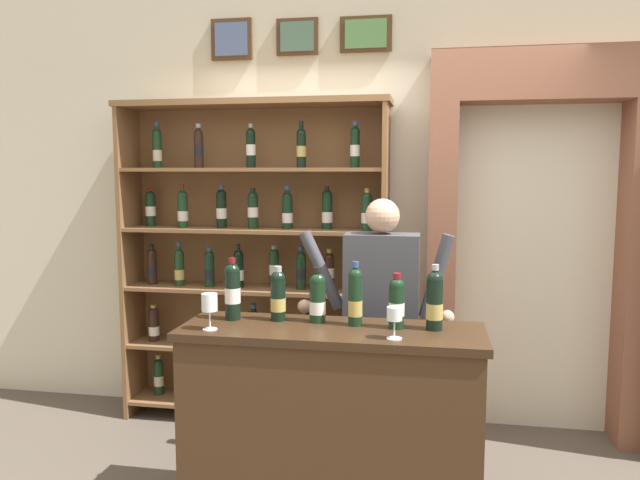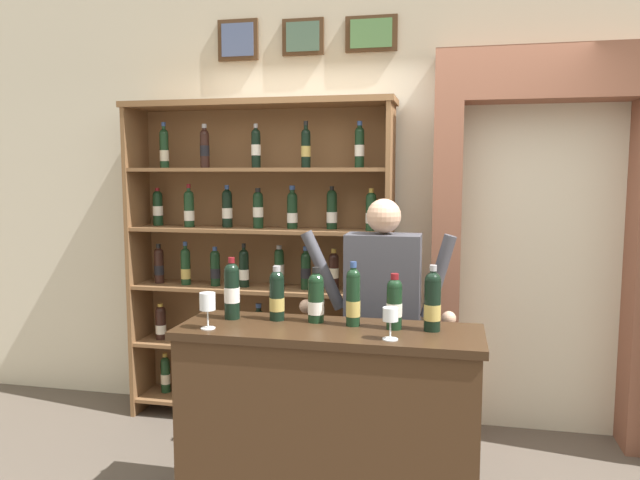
# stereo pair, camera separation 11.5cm
# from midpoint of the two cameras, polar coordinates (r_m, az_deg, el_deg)

# --- Properties ---
(back_wall) EXTENTS (12.00, 0.19, 3.44)m
(back_wall) POSITION_cam_midpoint_polar(r_m,az_deg,el_deg) (4.30, 4.87, 6.05)
(back_wall) COLOR beige
(back_wall) RESTS_ON ground
(wine_shelf) EXTENTS (1.87, 0.37, 2.22)m
(wine_shelf) POSITION_cam_midpoint_polar(r_m,az_deg,el_deg) (4.25, -6.87, -1.51)
(wine_shelf) COLOR brown
(wine_shelf) RESTS_ON ground
(archway_doorway) EXTENTS (1.39, 0.45, 2.51)m
(archway_doorway) POSITION_cam_midpoint_polar(r_m,az_deg,el_deg) (4.21, 18.78, 1.54)
(archway_doorway) COLOR brown
(archway_doorway) RESTS_ON ground
(tasting_counter) EXTENTS (1.47, 0.49, 1.00)m
(tasting_counter) POSITION_cam_midpoint_polar(r_m,az_deg,el_deg) (3.12, -0.07, -17.16)
(tasting_counter) COLOR #422B19
(tasting_counter) RESTS_ON ground
(shopkeeper) EXTENTS (0.89, 0.22, 1.60)m
(shopkeeper) POSITION_cam_midpoint_polar(r_m,az_deg,el_deg) (3.48, 4.81, -6.25)
(shopkeeper) COLOR #2D3347
(shopkeeper) RESTS_ON ground
(tasting_bottle_grappa) EXTENTS (0.08, 0.08, 0.32)m
(tasting_bottle_grappa) POSITION_cam_midpoint_polar(r_m,az_deg,el_deg) (3.13, -9.25, -4.68)
(tasting_bottle_grappa) COLOR black
(tasting_bottle_grappa) RESTS_ON tasting_counter
(tasting_bottle_chianti) EXTENTS (0.08, 0.08, 0.28)m
(tasting_bottle_chianti) POSITION_cam_midpoint_polar(r_m,az_deg,el_deg) (3.09, -5.02, -5.18)
(tasting_bottle_chianti) COLOR black
(tasting_bottle_chianti) RESTS_ON tasting_counter
(tasting_bottle_rosso) EXTENTS (0.08, 0.08, 0.28)m
(tasting_bottle_rosso) POSITION_cam_midpoint_polar(r_m,az_deg,el_deg) (3.04, -1.31, -5.40)
(tasting_bottle_rosso) COLOR black
(tasting_bottle_rosso) RESTS_ON tasting_counter
(tasting_bottle_prosecco) EXTENTS (0.07, 0.07, 0.32)m
(tasting_bottle_prosecco) POSITION_cam_midpoint_polar(r_m,az_deg,el_deg) (2.98, 2.25, -5.36)
(tasting_bottle_prosecco) COLOR black
(tasting_bottle_prosecco) RESTS_ON tasting_counter
(tasting_bottle_bianco) EXTENTS (0.08, 0.08, 0.27)m
(tasting_bottle_bianco) POSITION_cam_midpoint_polar(r_m,az_deg,el_deg) (2.94, 6.10, -5.81)
(tasting_bottle_bianco) COLOR black
(tasting_bottle_bianco) RESTS_ON tasting_counter
(tasting_bottle_riserva) EXTENTS (0.08, 0.08, 0.31)m
(tasting_bottle_riserva) POSITION_cam_midpoint_polar(r_m,az_deg,el_deg) (2.93, 9.61, -5.61)
(tasting_bottle_riserva) COLOR black
(tasting_bottle_riserva) RESTS_ON tasting_counter
(wine_glass_right) EXTENTS (0.08, 0.08, 0.18)m
(wine_glass_right) POSITION_cam_midpoint_polar(r_m,az_deg,el_deg) (2.95, -11.43, -5.88)
(wine_glass_right) COLOR silver
(wine_glass_right) RESTS_ON tasting_counter
(wine_glass_center) EXTENTS (0.07, 0.07, 0.15)m
(wine_glass_center) POSITION_cam_midpoint_polar(r_m,az_deg,el_deg) (2.76, 5.82, -7.13)
(wine_glass_center) COLOR silver
(wine_glass_center) RESTS_ON tasting_counter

